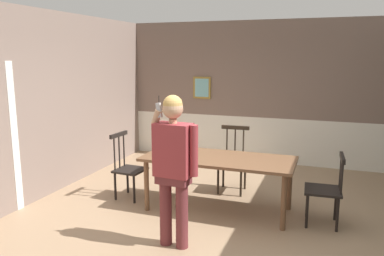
% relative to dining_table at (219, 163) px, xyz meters
% --- Properties ---
extents(ground_plane, '(7.35, 7.35, 0.00)m').
position_rel_dining_table_xyz_m(ground_plane, '(0.01, -0.54, -0.69)').
color(ground_plane, '#9E7F60').
extents(room_back_partition, '(5.52, 0.17, 2.86)m').
position_rel_dining_table_xyz_m(room_back_partition, '(0.01, 2.80, 0.68)').
color(room_back_partition, '#756056').
rests_on(room_back_partition, ground_plane).
extents(room_left_partition, '(0.13, 6.68, 2.86)m').
position_rel_dining_table_xyz_m(room_left_partition, '(-2.75, -0.55, 0.74)').
color(room_left_partition, gray).
rests_on(room_left_partition, ground_plane).
extents(dining_table, '(2.10, 0.91, 0.77)m').
position_rel_dining_table_xyz_m(dining_table, '(0.00, 0.00, 0.00)').
color(dining_table, brown).
rests_on(dining_table, ground_plane).
extents(chair_near_window, '(0.48, 0.48, 0.94)m').
position_rel_dining_table_xyz_m(chair_near_window, '(1.44, 0.00, -0.22)').
color(chair_near_window, black).
rests_on(chair_near_window, ground_plane).
extents(chair_by_doorway, '(0.45, 0.45, 1.01)m').
position_rel_dining_table_xyz_m(chair_by_doorway, '(-1.44, 0.00, -0.22)').
color(chair_by_doorway, black).
rests_on(chair_by_doorway, ground_plane).
extents(chair_at_table_head, '(0.47, 0.47, 1.05)m').
position_rel_dining_table_xyz_m(chair_at_table_head, '(-0.00, 0.85, -0.21)').
color(chair_at_table_head, '#2D2319').
rests_on(chair_at_table_head, ground_plane).
extents(person_figure, '(0.58, 0.26, 1.75)m').
position_rel_dining_table_xyz_m(person_figure, '(-0.18, -1.19, 0.33)').
color(person_figure, brown).
rests_on(person_figure, ground_plane).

